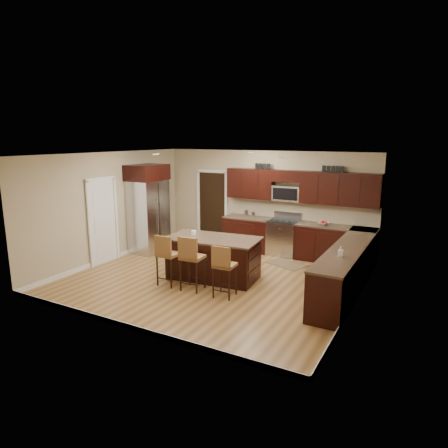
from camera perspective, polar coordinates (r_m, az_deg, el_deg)
The scene contains 23 objects.
floor at distance 8.89m, azimuth -1.37°, elevation -7.76°, with size 6.00×6.00×0.00m, color olive.
ceiling at distance 8.36m, azimuth -1.47°, elevation 9.90°, with size 6.00×6.00×0.00m, color silver.
wall_back at distance 10.95m, azimuth 5.85°, elevation 3.32°, with size 6.00×6.00×0.00m, color tan.
wall_left at distance 10.34m, azimuth -15.95°, elevation 2.37°, with size 5.50×5.50×0.00m, color tan.
wall_right at distance 7.51m, azimuth 18.78°, elevation -1.45°, with size 5.50×5.50×0.00m, color tan.
base_cabinets at distance 9.33m, azimuth 13.37°, elevation -4.15°, with size 4.02×3.96×0.92m.
upper_cabinets at distance 10.37m, azimuth 10.88°, elevation 5.39°, with size 4.00×0.33×0.80m.
range at distance 10.61m, azimuth 8.49°, elevation -1.89°, with size 0.76×0.64×1.11m.
microwave at distance 10.53m, azimuth 8.99°, elevation 4.36°, with size 0.76×0.31×0.40m, color silver.
doorway at distance 11.72m, azimuth -1.66°, elevation 2.39°, with size 0.85×0.03×2.06m, color black.
pantry_door at distance 10.18m, azimuth -16.94°, elevation 0.26°, with size 0.03×0.80×2.04m, color white.
letter_decor at distance 10.37m, azimuth 10.23°, elevation 7.94°, with size 2.20×0.03×0.15m, color black, non-canonical shape.
island at distance 8.78m, azimuth -1.53°, elevation -5.07°, with size 2.09×1.25×0.92m.
stool_left at distance 8.36m, azimuth -8.18°, elevation -4.29°, with size 0.41×0.41×1.09m.
stool_mid at distance 8.02m, azimuth -4.76°, elevation -4.72°, with size 0.46×0.46×1.14m.
stool_right at distance 7.67m, azimuth -0.08°, elevation -5.90°, with size 0.41×0.41×1.05m.
refrigerator at distance 10.84m, azimuth -10.77°, elevation 2.27°, with size 0.79×1.03×2.35m.
floor_mat at distance 9.95m, azimuth 8.96°, elevation -5.66°, with size 0.91×0.61×0.01m, color brown.
fruit_bowl at distance 10.20m, azimuth 14.02°, elevation 0.07°, with size 0.26×0.26×0.06m, color silver.
soap_bottle at distance 7.60m, azimuth 16.30°, elevation -3.78°, with size 0.08×0.08×0.18m, color #B2B2B2.
canister_tall at distance 10.91m, azimuth 3.21°, elevation 1.52°, with size 0.12×0.12×0.18m, color silver.
canister_short at distance 10.82m, azimuth 4.19°, elevation 1.33°, with size 0.11×0.11×0.15m, color silver.
island_jar at distance 8.89m, azimuth -4.34°, elevation -1.27°, with size 0.10×0.10×0.10m, color white.
Camera 1 is at (4.21, -7.22, 3.06)m, focal length 32.00 mm.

